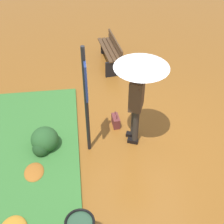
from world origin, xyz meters
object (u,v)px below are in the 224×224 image
object	(u,v)px
info_sign_post	(86,91)
handbag	(116,121)
person_with_umbrella	(139,79)
park_bench	(111,51)

from	to	relation	value
info_sign_post	handbag	world-z (taller)	info_sign_post
info_sign_post	handbag	distance (m)	1.58
info_sign_post	handbag	size ratio (longest dim) A/B	6.22
person_with_umbrella	handbag	world-z (taller)	person_with_umbrella
handbag	park_bench	xyz separation A→B (m)	(-2.58, 0.20, 0.28)
info_sign_post	park_bench	bearing A→B (deg)	165.79
info_sign_post	park_bench	size ratio (longest dim) A/B	1.64
park_bench	info_sign_post	bearing A→B (deg)	-14.21
info_sign_post	handbag	bearing A→B (deg)	135.61
handbag	park_bench	world-z (taller)	park_bench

